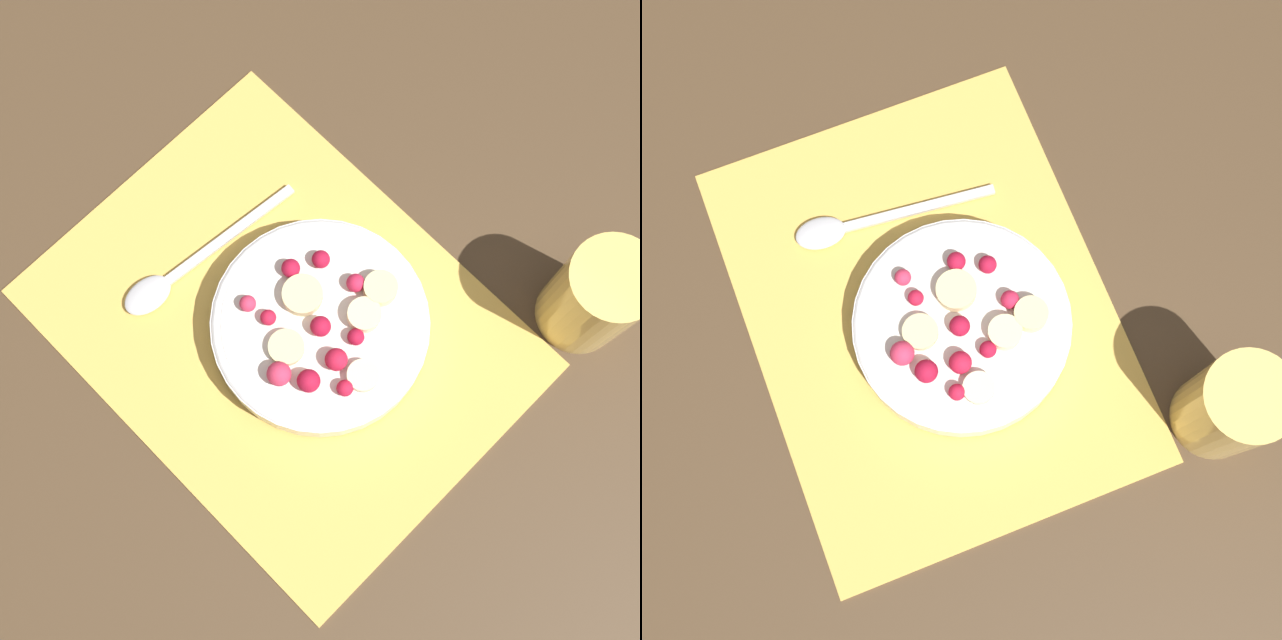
# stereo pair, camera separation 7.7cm
# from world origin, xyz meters

# --- Properties ---
(ground_plane) EXTENTS (3.00, 3.00, 0.00)m
(ground_plane) POSITION_xyz_m (0.00, 0.00, 0.00)
(ground_plane) COLOR #4C3823
(placemat) EXTENTS (0.42, 0.32, 0.01)m
(placemat) POSITION_xyz_m (0.00, 0.00, 0.00)
(placemat) COLOR #E0B251
(placemat) RESTS_ON ground_plane
(fruit_bowl) EXTENTS (0.19, 0.19, 0.05)m
(fruit_bowl) POSITION_xyz_m (0.03, 0.02, 0.03)
(fruit_bowl) COLOR white
(fruit_bowl) RESTS_ON placemat
(spoon) EXTENTS (0.04, 0.19, 0.01)m
(spoon) POSITION_xyz_m (-0.10, -0.04, 0.01)
(spoon) COLOR silver
(spoon) RESTS_ON placemat
(drinking_glass) EXTENTS (0.08, 0.08, 0.12)m
(drinking_glass) POSITION_xyz_m (0.18, 0.20, 0.06)
(drinking_glass) COLOR #F4CC66
(drinking_glass) RESTS_ON ground_plane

